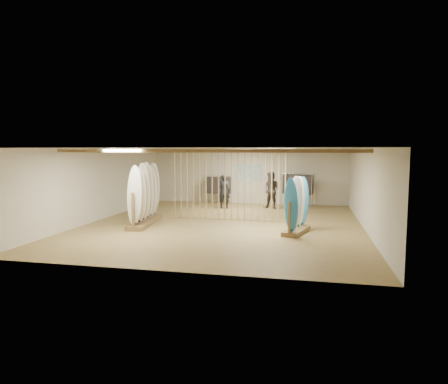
% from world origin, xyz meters
% --- Properties ---
extents(floor, '(12.00, 12.00, 0.00)m').
position_xyz_m(floor, '(0.00, 0.00, 0.00)').
color(floor, '#A0844D').
rests_on(floor, ground).
extents(ceiling, '(12.00, 12.00, 0.00)m').
position_xyz_m(ceiling, '(0.00, 0.00, 2.80)').
color(ceiling, gray).
rests_on(ceiling, ground).
extents(wall_back, '(12.00, 0.00, 12.00)m').
position_xyz_m(wall_back, '(0.00, 6.00, 1.40)').
color(wall_back, beige).
rests_on(wall_back, ground).
extents(wall_front, '(12.00, 0.00, 12.00)m').
position_xyz_m(wall_front, '(0.00, -6.00, 1.40)').
color(wall_front, beige).
rests_on(wall_front, ground).
extents(wall_left, '(0.00, 12.00, 12.00)m').
position_xyz_m(wall_left, '(-5.00, 0.00, 1.40)').
color(wall_left, beige).
rests_on(wall_left, ground).
extents(wall_right, '(0.00, 12.00, 12.00)m').
position_xyz_m(wall_right, '(5.00, 0.00, 1.40)').
color(wall_right, beige).
rests_on(wall_right, ground).
extents(ceiling_slats, '(9.50, 6.12, 0.10)m').
position_xyz_m(ceiling_slats, '(0.00, 0.00, 2.72)').
color(ceiling_slats, brown).
rests_on(ceiling_slats, ground).
extents(light_panels, '(1.20, 0.35, 0.06)m').
position_xyz_m(light_panels, '(0.00, 0.00, 2.74)').
color(light_panels, white).
rests_on(light_panels, ground).
extents(bamboo_partition, '(4.45, 0.05, 2.78)m').
position_xyz_m(bamboo_partition, '(0.00, 0.80, 1.40)').
color(bamboo_partition, tan).
rests_on(bamboo_partition, ground).
extents(poster, '(1.40, 0.03, 0.90)m').
position_xyz_m(poster, '(0.00, 5.98, 1.60)').
color(poster, '#3784C1').
rests_on(poster, ground).
extents(rack_left, '(0.91, 2.79, 2.21)m').
position_xyz_m(rack_left, '(-2.85, -0.69, 0.76)').
color(rack_left, brown).
rests_on(rack_left, floor).
extents(rack_right, '(0.92, 1.71, 1.90)m').
position_xyz_m(rack_right, '(2.70, -1.10, 0.64)').
color(rack_right, brown).
rests_on(rack_right, floor).
extents(clothing_rack_a, '(1.37, 0.53, 1.48)m').
position_xyz_m(clothing_rack_a, '(-1.49, 5.40, 0.96)').
color(clothing_rack_a, silver).
rests_on(clothing_rack_a, floor).
extents(clothing_rack_b, '(1.49, 0.81, 1.66)m').
position_xyz_m(clothing_rack_b, '(2.53, 5.38, 1.08)').
color(clothing_rack_b, silver).
rests_on(clothing_rack_b, floor).
extents(shopper_a, '(0.68, 0.46, 1.85)m').
position_xyz_m(shopper_a, '(-0.86, 3.95, 0.92)').
color(shopper_a, black).
rests_on(shopper_a, floor).
extents(shopper_b, '(1.16, 1.05, 1.98)m').
position_xyz_m(shopper_b, '(1.36, 4.30, 0.99)').
color(shopper_b, '#3E3630').
rests_on(shopper_b, floor).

